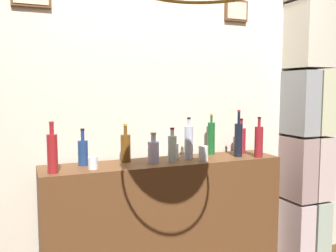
# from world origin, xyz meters

# --- Properties ---
(panelled_rear_partition) EXTENTS (3.78, 0.15, 2.81)m
(panelled_rear_partition) POSITION_xyz_m (-0.00, 1.10, 1.47)
(panelled_rear_partition) COLOR beige
(panelled_rear_partition) RESTS_ON ground
(stone_pillar) EXTENTS (0.35, 0.37, 2.73)m
(stone_pillar) POSITION_xyz_m (1.31, 0.94, 1.39)
(stone_pillar) COLOR #C1ACAF
(stone_pillar) RESTS_ON ground
(bar_shelf_unit) EXTENTS (1.68, 0.36, 0.99)m
(bar_shelf_unit) POSITION_xyz_m (0.00, 0.84, 0.50)
(bar_shelf_unit) COLOR brown
(bar_shelf_unit) RESTS_ON ground
(liquor_bottle_tequila) EXTENTS (0.06, 0.06, 0.30)m
(liquor_bottle_tequila) POSITION_xyz_m (0.69, 0.72, 1.11)
(liquor_bottle_tequila) COLOR maroon
(liquor_bottle_tequila) RESTS_ON bar_shelf_unit
(liquor_bottle_brandy) EXTENTS (0.06, 0.06, 0.24)m
(liquor_bottle_brandy) POSITION_xyz_m (0.04, 0.81, 1.09)
(liquor_bottle_brandy) COLOR silver
(liquor_bottle_brandy) RESTS_ON bar_shelf_unit
(liquor_bottle_amaro) EXTENTS (0.08, 0.08, 0.21)m
(liquor_bottle_amaro) POSITION_xyz_m (-0.09, 0.83, 1.07)
(liquor_bottle_amaro) COLOR silver
(liquor_bottle_amaro) RESTS_ON bar_shelf_unit
(liquor_bottle_gin) EXTENTS (0.06, 0.06, 0.35)m
(liquor_bottle_gin) POSITION_xyz_m (0.57, 0.80, 1.12)
(liquor_bottle_gin) COLOR black
(liquor_bottle_gin) RESTS_ON bar_shelf_unit
(liquor_bottle_rum) EXTENTS (0.06, 0.06, 0.30)m
(liquor_bottle_rum) POSITION_xyz_m (0.19, 0.85, 1.11)
(liquor_bottle_rum) COLOR #AEB4CD
(liquor_bottle_rum) RESTS_ON bar_shelf_unit
(liquor_bottle_bourbon) EXTENTS (0.07, 0.07, 0.24)m
(liquor_bottle_bourbon) POSITION_xyz_m (-0.55, 0.92, 1.08)
(liquor_bottle_bourbon) COLOR navy
(liquor_bottle_bourbon) RESTS_ON bar_shelf_unit
(liquor_bottle_mezcal) EXTENTS (0.07, 0.07, 0.26)m
(liquor_bottle_mezcal) POSITION_xyz_m (-0.26, 0.92, 1.09)
(liquor_bottle_mezcal) COLOR brown
(liquor_bottle_mezcal) RESTS_ON bar_shelf_unit
(liquor_bottle_whiskey) EXTENTS (0.06, 0.06, 0.31)m
(liquor_bottle_whiskey) POSITION_xyz_m (0.43, 0.96, 1.12)
(liquor_bottle_whiskey) COLOR #185424
(liquor_bottle_whiskey) RESTS_ON bar_shelf_unit
(liquor_bottle_vodka) EXTENTS (0.06, 0.06, 0.31)m
(liquor_bottle_vodka) POSITION_xyz_m (-0.75, 0.76, 1.12)
(liquor_bottle_vodka) COLOR maroon
(liquor_bottle_vodka) RESTS_ON bar_shelf_unit
(liquor_bottle_sherry) EXTENTS (0.07, 0.07, 0.27)m
(liquor_bottle_sherry) POSITION_xyz_m (0.67, 0.92, 1.09)
(liquor_bottle_sherry) COLOR maroon
(liquor_bottle_sherry) RESTS_ON bar_shelf_unit
(glass_tumbler_rocks) EXTENTS (0.07, 0.07, 0.11)m
(glass_tumbler_rocks) POSITION_xyz_m (0.10, 0.93, 1.04)
(glass_tumbler_rocks) COLOR silver
(glass_tumbler_rocks) RESTS_ON bar_shelf_unit
(glass_tumbler_highball) EXTENTS (0.06, 0.06, 0.08)m
(glass_tumbler_highball) POSITION_xyz_m (-0.51, 0.77, 1.03)
(glass_tumbler_highball) COLOR silver
(glass_tumbler_highball) RESTS_ON bar_shelf_unit
(glass_tumbler_shot) EXTENTS (0.07, 0.07, 0.11)m
(glass_tumbler_shot) POSITION_xyz_m (0.25, 0.75, 1.04)
(glass_tumbler_shot) COLOR silver
(glass_tumbler_shot) RESTS_ON bar_shelf_unit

